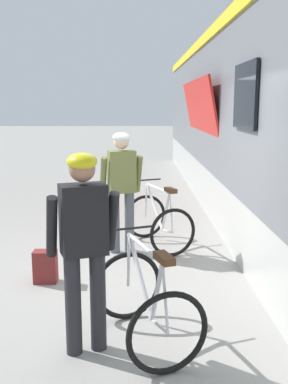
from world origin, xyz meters
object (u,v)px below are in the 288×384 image
Objects in this scene: cyclist_near_in_olive at (122,182)px; bicycle_far_silver at (146,302)px; backpack_on_platform at (45,267)px; bicycle_near_white at (158,221)px; cyclist_far_in_dark at (84,236)px.

bicycle_far_silver is (0.30, -2.61, -0.65)m from cyclist_near_in_olive.
backpack_on_platform is at bearing -127.97° from cyclist_near_in_olive.
cyclist_near_in_olive reaches higher than bicycle_near_white.
cyclist_far_in_dark is at bearing -66.42° from backpack_on_platform.
bicycle_near_white is (0.77, 2.95, -0.65)m from cyclist_far_in_dark.
cyclist_near_in_olive is 1.40× the size of bicycle_near_white.
cyclist_far_in_dark is 1.42× the size of bicycle_far_silver.
cyclist_far_in_dark is 4.40× the size of backpack_on_platform.
backpack_on_platform is (-0.90, -1.15, -0.85)m from cyclist_near_in_olive.
bicycle_near_white is (0.54, 0.23, -0.65)m from cyclist_near_in_olive.
bicycle_far_silver is (-0.24, -2.84, 0.00)m from bicycle_near_white.
cyclist_near_in_olive reaches higher than bicycle_far_silver.
cyclist_far_in_dark is (-0.23, -2.72, 0.00)m from cyclist_near_in_olive.
bicycle_far_silver reaches higher than backpack_on_platform.
backpack_on_platform is (-1.20, 1.45, -0.20)m from bicycle_far_silver.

